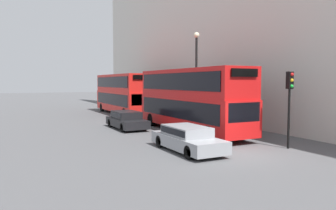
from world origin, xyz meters
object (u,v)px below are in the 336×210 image
bus_leading (190,98)px  car_hatchback (127,119)px  bus_second_in_queue (122,92)px  car_dark_sedan (187,138)px  pedestrian (142,105)px  traffic_light (290,93)px

bus_leading → car_hatchback: 5.22m
car_hatchback → bus_second_in_queue: bearing=72.4°
car_dark_sedan → car_hatchback: car_hatchback is taller
bus_leading → pedestrian: (2.77, 15.35, -1.55)m
bus_second_in_queue → traffic_light: (1.64, -21.57, 0.52)m
car_dark_sedan → traffic_light: 5.82m
bus_leading → car_hatchback: bus_leading is taller
traffic_light → pedestrian: traffic_light is taller
bus_leading → car_hatchback: size_ratio=2.48×
bus_second_in_queue → car_dark_sedan: bus_second_in_queue is taller
bus_leading → bus_second_in_queue: 14.32m
car_hatchback → traffic_light: size_ratio=1.14×
bus_leading → bus_second_in_queue: size_ratio=1.01×
car_hatchback → pedestrian: bearing=62.3°
bus_second_in_queue → traffic_light: bearing=-85.6°
car_dark_sedan → traffic_light: (5.04, -1.88, 2.21)m
traffic_light → pedestrian: size_ratio=2.20×
bus_second_in_queue → car_dark_sedan: bearing=-99.8°
car_hatchback → pedestrian: size_ratio=2.51×
pedestrian → car_hatchback: bearing=-117.7°
pedestrian → bus_second_in_queue: bearing=-159.6°
bus_leading → pedestrian: 15.68m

